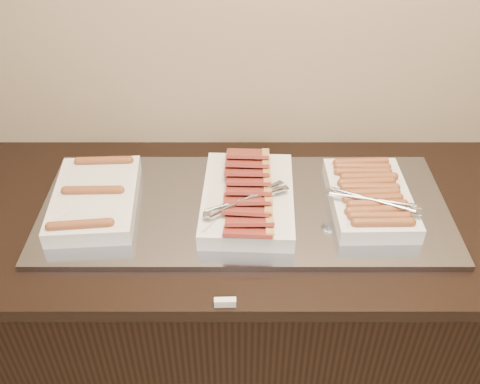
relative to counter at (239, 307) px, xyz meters
name	(u,v)px	position (x,y,z in m)	size (l,w,h in m)	color
counter	(239,307)	(0.00, 0.00, 0.00)	(2.06, 0.76, 0.90)	black
warming_tray	(245,208)	(0.02, 0.00, 0.46)	(1.20, 0.50, 0.02)	#8E919B
dish_left	(95,198)	(-0.42, 0.00, 0.50)	(0.26, 0.37, 0.07)	silver
dish_center	(248,197)	(0.03, 0.00, 0.50)	(0.28, 0.42, 0.09)	silver
dish_right	(370,197)	(0.38, 0.00, 0.50)	(0.27, 0.35, 0.08)	silver
label_holder	(225,302)	(-0.03, -0.36, 0.46)	(0.05, 0.02, 0.02)	silver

